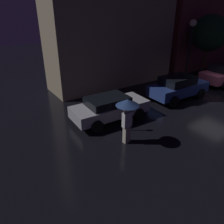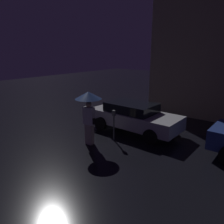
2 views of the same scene
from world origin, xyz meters
TOP-DOWN VIEW (x-y plane):
  - ground_plane at (0.00, 0.00)m, footprint 60.00×60.00m
  - building_facade_left at (-4.30, 6.50)m, footprint 9.53×3.00m
  - building_facade_right at (5.19, 6.50)m, footprint 7.98×3.00m
  - parked_car_silver at (-7.87, 1.39)m, footprint 4.17×1.88m
  - parked_car_blue at (-2.55, 1.40)m, footprint 4.08×1.90m
  - pedestrian_with_umbrella at (-8.45, -0.89)m, footprint 1.00×1.00m
  - parking_meter at (-7.93, -0.02)m, footprint 0.12×0.10m
  - street_lamp_near at (0.91, 3.61)m, footprint 0.51×0.51m
  - street_tree at (2.97, 3.47)m, footprint 2.82×2.82m

SIDE VIEW (x-z plane):
  - ground_plane at x=0.00m, z-range 0.00..0.00m
  - parked_car_silver at x=-7.87m, z-range 0.05..1.34m
  - parking_meter at x=-7.93m, z-range 0.15..1.42m
  - parked_car_blue at x=-2.55m, z-range 0.04..1.55m
  - pedestrian_with_umbrella at x=-8.45m, z-range 0.57..2.65m
  - street_lamp_near at x=0.91m, z-range 1.18..5.84m
  - street_tree at x=2.97m, z-range 1.08..6.08m
  - building_facade_right at x=5.19m, z-range 0.00..8.69m
  - building_facade_left at x=-4.30m, z-range 0.00..10.63m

